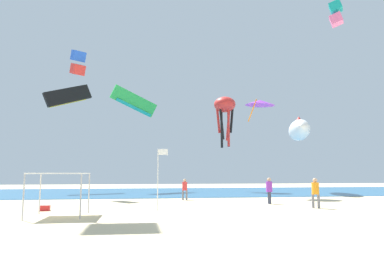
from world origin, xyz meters
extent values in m
cube|color=beige|center=(0.00, 0.00, -0.05)|extent=(110.00, 110.00, 0.10)
cube|color=#28608C|center=(0.00, 24.64, 0.01)|extent=(110.00, 20.71, 0.03)
cylinder|color=#B2B2B7|center=(-9.30, 1.20, 1.07)|extent=(0.07, 0.07, 2.14)
cylinder|color=#B2B2B7|center=(-6.71, 1.20, 1.07)|extent=(0.07, 0.07, 2.14)
cylinder|color=#B2B2B7|center=(-9.30, 3.93, 1.07)|extent=(0.07, 0.07, 2.14)
cylinder|color=#B2B2B7|center=(-6.71, 3.93, 1.07)|extent=(0.07, 0.07, 2.14)
cube|color=white|center=(-8.00, 2.56, 2.17)|extent=(2.66, 2.79, 0.06)
cylinder|color=slate|center=(-0.40, 12.25, 0.39)|extent=(0.15, 0.15, 0.79)
cylinder|color=slate|center=(-0.10, 12.19, 0.39)|extent=(0.15, 0.15, 0.79)
cylinder|color=red|center=(-0.25, 12.22, 1.13)|extent=(0.41, 0.41, 0.69)
sphere|color=tan|center=(-0.25, 12.22, 1.60)|extent=(0.26, 0.26, 0.26)
cylinder|color=slate|center=(6.91, 4.52, 0.43)|extent=(0.17, 0.17, 0.86)
cylinder|color=slate|center=(7.20, 4.36, 0.43)|extent=(0.17, 0.17, 0.86)
cylinder|color=orange|center=(7.05, 4.44, 1.23)|extent=(0.45, 0.45, 0.75)
sphere|color=tan|center=(7.05, 4.44, 1.74)|extent=(0.28, 0.28, 0.28)
cylinder|color=#33384C|center=(5.27, 7.62, 0.43)|extent=(0.17, 0.17, 0.85)
cylinder|color=#33384C|center=(5.32, 7.95, 0.43)|extent=(0.17, 0.17, 0.85)
cylinder|color=purple|center=(5.30, 7.79, 1.22)|extent=(0.44, 0.44, 0.74)
sphere|color=tan|center=(5.30, 7.79, 1.73)|extent=(0.28, 0.28, 0.28)
cylinder|color=silver|center=(-2.87, 4.47, 1.81)|extent=(0.06, 0.06, 3.62)
cube|color=white|center=(-2.57, 4.47, 3.45)|extent=(0.55, 0.02, 0.35)
cube|color=red|center=(-9.38, 5.39, 0.16)|extent=(0.56, 0.36, 0.32)
cube|color=white|center=(-9.38, 5.39, 0.34)|extent=(0.57, 0.37, 0.03)
cube|color=teal|center=(10.86, 7.24, 14.97)|extent=(1.30, 1.25, 0.95)
cube|color=pink|center=(10.86, 7.24, 13.95)|extent=(1.30, 1.25, 0.95)
cube|color=green|center=(-4.82, 27.52, 11.29)|extent=(5.99, 2.81, 3.75)
cube|color=teal|center=(-4.82, 27.52, 10.47)|extent=(4.47, 1.97, 2.08)
cone|color=purple|center=(7.44, 15.16, 8.96)|extent=(3.98, 3.99, 0.70)
cylinder|color=orange|center=(6.43, 14.47, 8.05)|extent=(0.70, 0.97, 2.05)
ellipsoid|color=red|center=(6.48, 25.23, 10.75)|extent=(3.21, 3.21, 1.94)
cylinder|color=red|center=(5.68, 25.41, 8.66)|extent=(0.59, 0.36, 3.01)
cylinder|color=black|center=(5.92, 24.63, 8.21)|extent=(0.56, 0.58, 3.91)
cylinder|color=red|center=(6.72, 24.45, 7.77)|extent=(0.44, 0.75, 4.80)
cylinder|color=black|center=(7.28, 25.05, 8.66)|extent=(0.59, 0.36, 3.01)
cylinder|color=red|center=(7.04, 25.84, 8.21)|extent=(0.56, 0.58, 3.91)
cylinder|color=black|center=(6.23, 26.02, 7.77)|extent=(0.44, 0.75, 4.80)
ellipsoid|color=white|center=(13.99, 20.57, 7.05)|extent=(4.98, 8.11, 2.41)
cone|color=red|center=(13.99, 20.57, 8.26)|extent=(1.50, 1.48, 0.88)
cube|color=blue|center=(-10.21, 18.39, 13.81)|extent=(1.70, 1.78, 1.31)
cube|color=red|center=(-10.21, 18.39, 12.44)|extent=(1.70, 1.78, 1.31)
cube|color=black|center=(-12.82, 27.24, 11.71)|extent=(5.26, 3.88, 3.76)
cube|color=yellow|center=(-12.82, 27.24, 10.89)|extent=(3.86, 2.99, 2.08)
camera|label=1|loc=(-3.94, -16.16, 2.17)|focal=32.25mm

